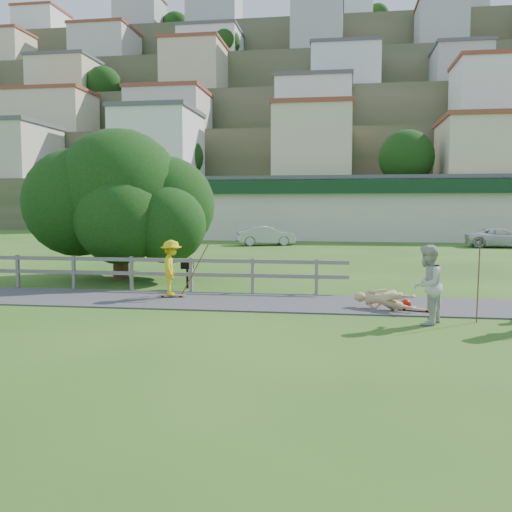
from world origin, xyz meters
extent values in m
plane|color=#295217|center=(0.00, 0.00, 0.00)|extent=(260.00, 260.00, 0.00)
cube|color=#3C3C3F|center=(0.00, 1.50, 0.02)|extent=(34.00, 3.00, 0.04)
cube|color=#625F57|center=(-8.00, 3.30, 0.55)|extent=(0.10, 0.10, 1.10)
cube|color=#625F57|center=(-6.00, 3.30, 0.55)|extent=(0.10, 0.10, 1.10)
cube|color=#625F57|center=(-4.00, 3.30, 0.55)|extent=(0.10, 0.10, 1.10)
cube|color=#625F57|center=(-2.00, 3.30, 0.55)|extent=(0.10, 0.10, 1.10)
cube|color=#625F57|center=(0.00, 3.30, 0.55)|extent=(0.10, 0.10, 1.10)
cube|color=#625F57|center=(2.00, 3.30, 0.55)|extent=(0.10, 0.10, 1.10)
cube|color=#625F57|center=(-4.50, 3.30, 1.00)|extent=(15.00, 0.08, 0.12)
cube|color=#625F57|center=(-4.50, 3.30, 0.55)|extent=(15.00, 0.08, 0.12)
cube|color=silver|center=(4.00, 35.00, 2.40)|extent=(32.00, 10.00, 4.80)
cube|color=#14371D|center=(4.00, 29.80, 4.20)|extent=(32.00, 0.60, 1.00)
cube|color=#525258|center=(4.00, 35.00, 4.95)|extent=(32.50, 10.50, 0.30)
cube|color=#414D2D|center=(0.00, 55.00, 3.00)|extent=(220.00, 14.00, 6.00)
cube|color=beige|center=(0.00, 55.00, 9.50)|extent=(10.00, 9.00, 7.00)
cube|color=#525258|center=(0.00, 55.00, 13.25)|extent=(10.40, 9.40, 0.50)
cube|color=#414D2D|center=(0.00, 68.00, 6.50)|extent=(220.00, 14.00, 13.00)
cube|color=beige|center=(0.00, 68.00, 16.50)|extent=(10.00, 9.00, 7.00)
cube|color=#525258|center=(0.00, 68.00, 20.25)|extent=(10.40, 9.40, 0.50)
cube|color=#414D2D|center=(0.00, 81.00, 10.50)|extent=(220.00, 14.00, 21.00)
cube|color=beige|center=(0.00, 81.00, 24.50)|extent=(10.00, 9.00, 7.00)
cube|color=#525258|center=(0.00, 81.00, 28.25)|extent=(10.40, 9.40, 0.50)
cube|color=#414D2D|center=(0.00, 94.00, 15.00)|extent=(220.00, 14.00, 30.00)
cube|color=beige|center=(0.00, 94.00, 33.50)|extent=(10.00, 9.00, 7.00)
cube|color=#525258|center=(0.00, 94.00, 37.25)|extent=(10.40, 9.40, 0.50)
cube|color=#414D2D|center=(0.00, 108.00, 20.00)|extent=(220.00, 14.00, 40.00)
cube|color=beige|center=(0.00, 108.00, 43.50)|extent=(10.00, 9.00, 7.00)
imported|color=yellow|center=(-2.21, 1.88, 0.82)|extent=(0.86, 1.18, 1.64)
imported|color=tan|center=(3.87, 0.74, 0.30)|extent=(1.12, 1.61, 0.59)
imported|color=beige|center=(4.72, -0.86, 0.92)|extent=(1.01, 1.11, 1.85)
imported|color=#B0B2B8|center=(-2.54, 25.15, 0.67)|extent=(4.30, 2.64, 1.34)
imported|color=silver|center=(13.21, 25.40, 0.63)|extent=(4.62, 2.29, 1.26)
sphere|color=#A41104|center=(4.47, 1.09, 0.14)|extent=(0.27, 0.27, 0.27)
cylinder|color=brown|center=(-1.61, 2.28, 0.92)|extent=(0.03, 0.03, 1.84)
cylinder|color=brown|center=(5.94, -0.45, 1.01)|extent=(0.03, 0.03, 2.01)
camera|label=1|loc=(2.78, -14.29, 2.73)|focal=40.00mm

